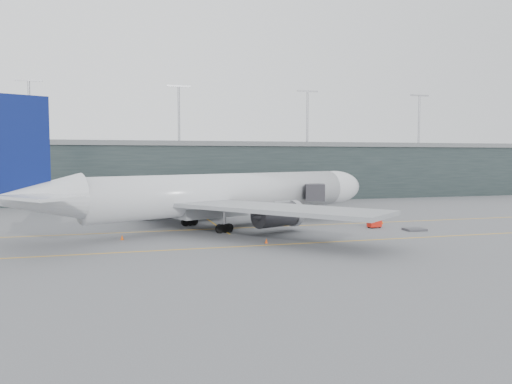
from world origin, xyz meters
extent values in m
plane|color=#58585D|center=(0.00, 0.00, 0.00)|extent=(320.00, 320.00, 0.00)
cube|color=gold|center=(0.00, -4.00, 0.01)|extent=(160.00, 0.25, 0.02)
cube|color=gold|center=(0.00, -20.00, 0.01)|extent=(160.00, 0.25, 0.02)
cube|color=gold|center=(5.00, 20.00, 0.01)|extent=(0.25, 60.00, 0.02)
cube|color=black|center=(0.00, 58.00, 7.00)|extent=(240.00, 35.00, 14.00)
cube|color=#5A5D5F|center=(0.00, 58.00, 14.60)|extent=(240.00, 36.00, 1.20)
cylinder|color=#9E9EA3|center=(-30.00, 48.00, 22.00)|extent=(0.60, 0.60, 14.00)
cylinder|color=#9E9EA3|center=(5.00, 48.00, 22.00)|extent=(0.60, 0.60, 14.00)
cylinder|color=#9E9EA3|center=(40.00, 48.00, 22.00)|extent=(0.60, 0.60, 14.00)
cylinder|color=#9E9EA3|center=(75.00, 48.00, 22.00)|extent=(0.60, 0.60, 14.00)
cylinder|color=silver|center=(6.39, -2.09, 5.43)|extent=(45.81, 24.35, 6.35)
ellipsoid|color=silver|center=(29.46, 7.77, 5.43)|extent=(14.75, 11.08, 6.35)
cone|color=silver|center=(-20.44, -13.56, 6.14)|extent=(12.75, 10.03, 6.09)
cube|color=gray|center=(5.45, -2.50, 2.97)|extent=(17.08, 11.15, 2.05)
cube|color=black|center=(33.04, 9.30, 6.45)|extent=(3.28, 3.71, 0.82)
cube|color=gray|center=(9.80, -17.89, 4.40)|extent=(25.89, 28.85, 0.56)
cylinder|color=#39383D|center=(12.10, -10.23, 2.66)|extent=(8.00, 6.11, 3.58)
cube|color=gray|center=(-2.67, 11.29, 4.40)|extent=(12.84, 30.61, 0.56)
cylinder|color=#39383D|center=(4.45, 7.66, 2.66)|extent=(8.00, 6.11, 3.58)
cube|color=#0A1553|center=(-21.86, -14.17, 12.59)|extent=(6.32, 3.09, 12.29)
cube|color=silver|center=(-19.17, -19.15, 6.66)|extent=(10.12, 10.73, 0.36)
cube|color=silver|center=(-23.60, -8.79, 6.66)|extent=(6.88, 9.92, 0.36)
cylinder|color=black|center=(27.10, 6.76, 0.56)|extent=(1.20, 0.82, 1.13)
cylinder|color=#9E9EA3|center=(27.10, 6.76, 1.33)|extent=(0.31, 0.31, 2.66)
cylinder|color=black|center=(4.56, -8.22, 0.67)|extent=(1.43, 0.99, 1.33)
cylinder|color=black|center=(0.69, 0.82, 0.67)|extent=(1.43, 0.99, 1.33)
cube|color=#2B2A2F|center=(22.50, 0.04, 5.14)|extent=(4.42, 4.65, 2.88)
cube|color=#2B2A2F|center=(25.65, 7.96, 5.14)|extent=(7.32, 13.36, 2.57)
cube|color=#2B2A2F|center=(30.58, 20.37, 5.14)|extent=(7.56, 13.46, 2.67)
cube|color=#2B2A2F|center=(35.52, 32.79, 5.14)|extent=(7.80, 13.55, 2.77)
cylinder|color=#9E9EA3|center=(25.92, 8.63, 1.95)|extent=(0.51, 0.51, 3.90)
cube|color=#39383D|center=(25.92, 8.63, 0.36)|extent=(2.48, 2.19, 0.72)
cylinder|color=#2B2A2F|center=(22.50, 40.50, 5.14)|extent=(4.11, 4.11, 3.08)
cylinder|color=#2B2A2F|center=(22.50, 40.50, 1.85)|extent=(1.85, 1.85, 3.70)
cube|color=red|center=(28.57, -9.73, 0.78)|extent=(2.17, 1.54, 1.19)
cylinder|color=black|center=(27.90, -10.28, 0.18)|extent=(0.38, 0.18, 0.37)
cylinder|color=black|center=(29.35, -10.09, 0.18)|extent=(0.38, 0.18, 0.37)
cylinder|color=black|center=(27.78, -9.37, 0.18)|extent=(0.38, 0.18, 0.37)
cylinder|color=black|center=(29.24, -9.18, 0.18)|extent=(0.38, 0.18, 0.37)
cube|color=#3B3B40|center=(33.10, -13.95, 0.18)|extent=(3.20, 2.62, 0.31)
cube|color=#39383D|center=(-6.04, 10.21, 0.14)|extent=(2.39, 2.19, 0.19)
cube|color=#A5A9B1|center=(-6.04, 10.21, 1.01)|extent=(2.00, 1.95, 1.45)
cube|color=navy|center=(-6.04, 10.21, 1.77)|extent=(2.06, 2.01, 0.08)
cube|color=#39383D|center=(-2.30, 12.04, 0.14)|extent=(2.14, 1.82, 0.19)
cube|color=#AAB1B7|center=(-2.30, 12.04, 1.01)|extent=(1.75, 1.67, 1.44)
cube|color=navy|center=(-2.30, 12.04, 1.75)|extent=(1.80, 1.72, 0.08)
cube|color=#39383D|center=(-1.51, 11.51, 0.15)|extent=(2.48, 2.28, 0.20)
cube|color=silver|center=(-1.51, 11.51, 1.05)|extent=(2.07, 2.02, 1.50)
cube|color=navy|center=(-1.51, 11.51, 1.83)|extent=(2.14, 2.09, 0.08)
cone|color=#CE4B0B|center=(31.98, -6.26, 0.33)|extent=(0.41, 0.41, 0.66)
cone|color=#DA460C|center=(7.91, -18.60, 0.33)|extent=(0.41, 0.41, 0.65)
cone|color=#F2460D|center=(6.93, 10.38, 0.35)|extent=(0.44, 0.44, 0.70)
cone|color=#D64B0B|center=(-10.18, -10.70, 0.36)|extent=(0.45, 0.45, 0.72)
camera|label=1|loc=(-10.97, -80.23, 11.22)|focal=35.00mm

